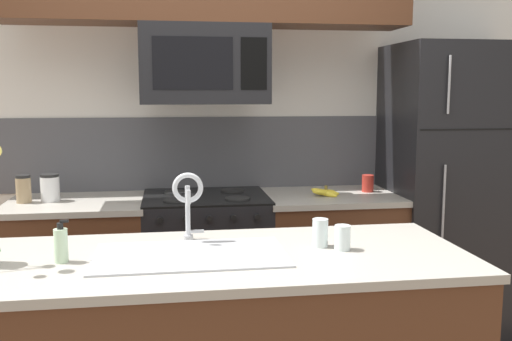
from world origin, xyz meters
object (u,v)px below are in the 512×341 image
(storage_jar_tall, at_px, (23,189))
(banana_bunch, at_px, (326,192))
(microwave, at_px, (204,65))
(sink_faucet, at_px, (188,197))
(coffee_tin, at_px, (368,183))
(refrigerator, at_px, (454,187))
(drinking_glass, at_px, (320,233))
(dish_soap_bottle, at_px, (61,245))
(stove_range, at_px, (206,268))
(spare_glass, at_px, (342,238))
(storage_jar_medium, at_px, (50,188))

(storage_jar_tall, relative_size, banana_bunch, 0.86)
(microwave, relative_size, sink_faucet, 2.43)
(coffee_tin, bearing_deg, refrigerator, -2.93)
(microwave, bearing_deg, storage_jar_tall, 178.86)
(banana_bunch, bearing_deg, refrigerator, 5.09)
(microwave, xyz_separation_m, drinking_glass, (0.40, -1.17, -0.74))
(banana_bunch, xyz_separation_m, dish_soap_bottle, (-1.38, -1.20, 0.05))
(banana_bunch, height_order, dish_soap_bottle, dish_soap_bottle)
(stove_range, xyz_separation_m, banana_bunch, (0.75, -0.06, 0.47))
(dish_soap_bottle, relative_size, spare_glass, 1.60)
(banana_bunch, xyz_separation_m, drinking_glass, (-0.34, -1.14, 0.04))
(dish_soap_bottle, bearing_deg, drinking_glass, 3.69)
(refrigerator, bearing_deg, storage_jar_medium, 179.94)
(banana_bunch, bearing_deg, drinking_glass, -106.80)
(storage_jar_medium, bearing_deg, dish_soap_bottle, -77.24)
(coffee_tin, bearing_deg, microwave, -176.16)
(storage_jar_medium, relative_size, sink_faucet, 0.53)
(refrigerator, bearing_deg, storage_jar_tall, -179.58)
(storage_jar_medium, bearing_deg, drinking_glass, -42.60)
(stove_range, height_order, spare_glass, spare_glass)
(coffee_tin, distance_m, sink_faucet, 1.62)
(refrigerator, relative_size, dish_soap_bottle, 11.25)
(storage_jar_tall, bearing_deg, microwave, -1.14)
(storage_jar_medium, relative_size, spare_glass, 1.57)
(dish_soap_bottle, bearing_deg, coffee_tin, 37.87)
(storage_jar_medium, bearing_deg, stove_range, -1.42)
(stove_range, height_order, storage_jar_medium, storage_jar_medium)
(dish_soap_bottle, xyz_separation_m, drinking_glass, (1.03, 0.07, -0.01))
(microwave, xyz_separation_m, spare_glass, (0.48, -1.24, -0.75))
(stove_range, xyz_separation_m, refrigerator, (1.64, 0.02, 0.47))
(storage_jar_medium, height_order, coffee_tin, storage_jar_medium)
(sink_faucet, bearing_deg, drinking_glass, -16.38)
(spare_glass, bearing_deg, stove_range, 110.99)
(stove_range, bearing_deg, dish_soap_bottle, -116.51)
(storage_jar_tall, xyz_separation_m, coffee_tin, (2.12, 0.05, -0.03))
(spare_glass, bearing_deg, coffee_tin, 66.24)
(microwave, height_order, drinking_glass, microwave)
(storage_jar_tall, distance_m, dish_soap_bottle, 1.33)
(storage_jar_medium, bearing_deg, spare_glass, -42.38)
(coffee_tin, height_order, spare_glass, coffee_tin)
(spare_glass, bearing_deg, sink_faucet, 160.38)
(drinking_glass, distance_m, spare_glass, 0.10)
(refrigerator, bearing_deg, stove_range, -179.30)
(stove_range, height_order, microwave, microwave)
(storage_jar_tall, bearing_deg, refrigerator, 0.42)
(microwave, bearing_deg, refrigerator, 1.43)
(stove_range, distance_m, coffee_tin, 1.17)
(coffee_tin, relative_size, drinking_glass, 0.92)
(drinking_glass, bearing_deg, sink_faucet, 163.62)
(storage_jar_tall, relative_size, spare_glass, 1.58)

